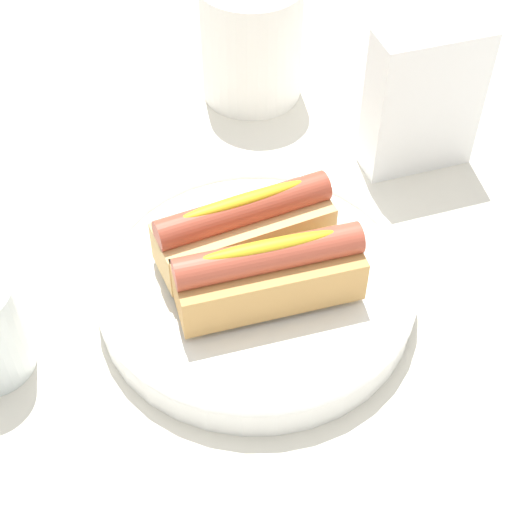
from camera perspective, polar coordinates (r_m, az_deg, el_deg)
name	(u,v)px	position (r m, az deg, el deg)	size (l,w,h in m)	color
ground_plane	(221,297)	(0.69, -2.56, -3.04)	(2.40, 2.40, 0.00)	silver
serving_bowl	(256,285)	(0.67, 0.00, -2.14)	(0.27, 0.27, 0.04)	white
hotdog_front	(269,273)	(0.62, 0.93, -1.25)	(0.15, 0.06, 0.06)	tan
hotdog_back	(244,227)	(0.65, -0.88, 2.12)	(0.15, 0.07, 0.06)	#DBB270
paper_towel_roll	(251,42)	(0.88, -0.33, 15.39)	(0.11, 0.11, 0.13)	white
napkin_box	(423,100)	(0.79, 12.10, 11.07)	(0.11, 0.04, 0.15)	white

